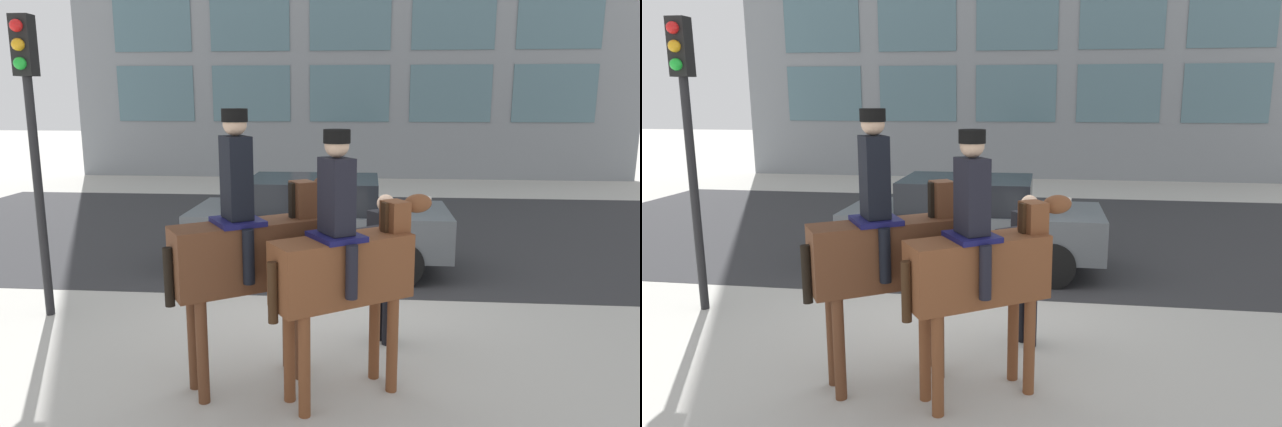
{
  "view_description": "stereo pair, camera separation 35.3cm",
  "coord_description": "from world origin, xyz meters",
  "views": [
    {
      "loc": [
        0.68,
        -7.23,
        2.82
      ],
      "look_at": [
        0.17,
        -1.28,
        1.59
      ],
      "focal_mm": 32.0,
      "sensor_mm": 36.0,
      "label": 1
    },
    {
      "loc": [
        1.03,
        -7.19,
        2.82
      ],
      "look_at": [
        0.17,
        -1.28,
        1.59
      ],
      "focal_mm": 32.0,
      "sensor_mm": 36.0,
      "label": 2
    }
  ],
  "objects": [
    {
      "name": "pedestrian_bystander",
      "position": [
        0.88,
        -0.96,
        1.04
      ],
      "size": [
        0.67,
        0.83,
        1.75
      ],
      "rotation": [
        0.0,
        0.0,
        -2.46
      ],
      "color": "black",
      "rests_on": "ground_plane"
    },
    {
      "name": "road_surface",
      "position": [
        0.0,
        4.75,
        0.0
      ],
      "size": [
        19.5,
        8.5,
        0.01
      ],
      "color": "#2D2D30",
      "rests_on": "ground_plane"
    },
    {
      "name": "ground_plane",
      "position": [
        0.0,
        0.0,
        0.0
      ],
      "size": [
        80.0,
        80.0,
        0.0
      ],
      "primitive_type": "plane",
      "color": "#B2AFA8"
    },
    {
      "name": "street_car_near_lane",
      "position": [
        -0.12,
        1.89,
        0.8
      ],
      "size": [
        4.16,
        1.79,
        1.53
      ],
      "color": "#51565B",
      "rests_on": "ground_plane"
    },
    {
      "name": "mounted_horse_companion",
      "position": [
        0.48,
        -2.19,
        1.33
      ],
      "size": [
        1.56,
        1.18,
        2.54
      ],
      "rotation": [
        0.0,
        0.0,
        0.58
      ],
      "color": "brown",
      "rests_on": "ground_plane"
    },
    {
      "name": "mounted_horse_lead",
      "position": [
        -0.45,
        -2.02,
        1.41
      ],
      "size": [
        1.66,
        1.22,
        2.71
      ],
      "rotation": [
        0.0,
        0.0,
        0.57
      ],
      "color": "#59331E",
      "rests_on": "ground_plane"
    },
    {
      "name": "traffic_light",
      "position": [
        -3.47,
        -0.46,
        2.55
      ],
      "size": [
        0.24,
        0.29,
        3.79
      ],
      "color": "black",
      "rests_on": "ground_plane"
    }
  ]
}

